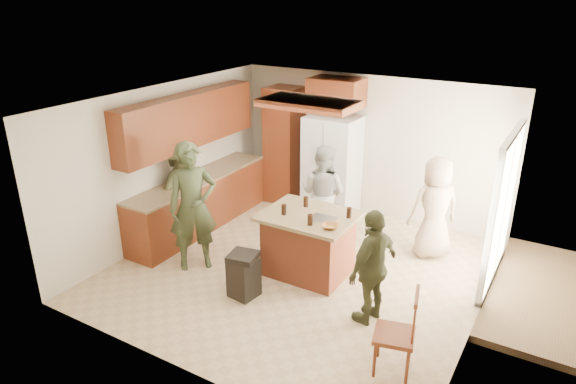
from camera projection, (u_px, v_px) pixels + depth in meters
The scene contains 12 objects.
person_front_left at pixel (193, 207), 7.33m from camera, with size 0.70×0.51×1.91m, color #303820.
person_behind_left at pixel (323, 194), 8.20m from camera, with size 0.79×0.49×1.62m, color #97988F.
person_behind_right at pixel (435, 208), 7.71m from camera, with size 0.78×0.50×1.59m, color tan.
person_side_right at pixel (373, 267), 6.18m from camera, with size 0.87×0.45×1.49m, color #3C3E24.
person_counter at pixel (183, 190), 8.32m from camera, with size 1.06×0.49×1.64m, color #373820.
left_cabinetry at pixel (196, 175), 8.60m from camera, with size 0.64×3.00×2.30m.
back_wall_units at pixel (296, 133), 9.45m from camera, with size 1.80×0.60×2.45m.
refrigerator at pixel (332, 166), 9.19m from camera, with size 0.90×0.76×1.80m.
kitchen_island at pixel (308, 243), 7.33m from camera, with size 1.28×1.03×0.93m.
island_items at pixel (321, 218), 6.94m from camera, with size 0.92×0.64×0.15m.
trash_bin at pixel (244, 275), 6.83m from camera, with size 0.42×0.42×0.63m.
spindle_chair at pixel (396, 335), 5.43m from camera, with size 0.51×0.51×0.99m.
Camera 1 is at (3.22, -5.77, 3.88)m, focal length 32.00 mm.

